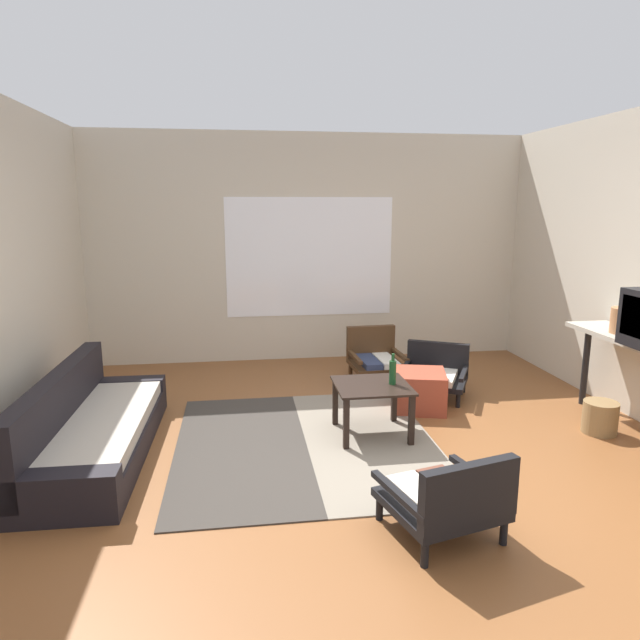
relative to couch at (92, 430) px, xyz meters
The scene contains 12 objects.
ground_plane 2.05m from the couch, 13.52° to the right, with size 7.80×7.80×0.00m, color brown.
far_wall_with_window 3.45m from the couch, 52.44° to the left, with size 5.60×0.13×2.70m.
area_rug 1.64m from the couch, ahead, with size 2.04×2.24×0.01m.
couch is the anchor object (origin of this frame).
coffee_table 2.19m from the couch, ahead, with size 0.60×0.58×0.44m.
armchair_by_window 3.00m from the couch, 31.04° to the left, with size 0.57×0.58×0.56m.
armchair_striped_foreground 2.68m from the couch, 32.19° to the right, with size 0.73×0.71×0.54m.
armchair_corner 3.20m from the couch, 17.79° to the left, with size 0.81×0.78×0.50m.
ottoman_orange 2.83m from the couch, 12.42° to the left, with size 0.47×0.47×0.36m, color #993D28.
clay_vase 4.42m from the couch, ahead, with size 0.22×0.22×0.31m.
glass_bottle 2.38m from the couch, ahead, with size 0.06×0.06×0.26m.
wicker_basket 4.09m from the couch, ahead, with size 0.28×0.28×0.27m, color olive.
Camera 1 is at (-0.85, -3.72, 1.87)m, focal length 31.60 mm.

